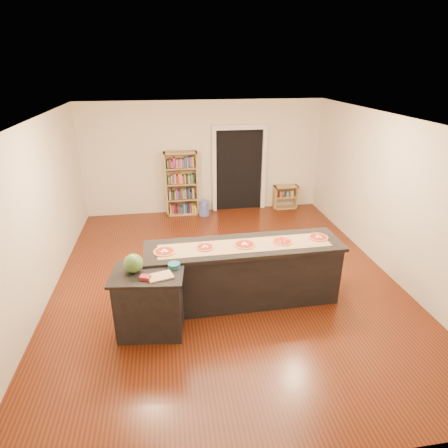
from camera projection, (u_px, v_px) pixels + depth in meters
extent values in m
cube|color=beige|center=(226.00, 207.00, 6.24)|extent=(6.00, 7.00, 2.80)
cube|color=#54220E|center=(226.00, 279.00, 6.79)|extent=(6.00, 7.00, 0.01)
cube|color=white|center=(226.00, 121.00, 5.68)|extent=(6.00, 7.00, 0.01)
cube|color=black|center=(239.00, 170.00, 9.66)|extent=(1.20, 0.02, 2.10)
cube|color=silver|center=(214.00, 172.00, 9.53)|extent=(0.10, 0.08, 2.10)
cube|color=silver|center=(264.00, 170.00, 9.71)|extent=(0.10, 0.08, 2.10)
cube|color=silver|center=(240.00, 127.00, 9.19)|extent=(1.40, 0.08, 0.12)
cube|color=black|center=(244.00, 274.00, 6.01)|extent=(2.99, 0.75, 0.96)
cube|color=black|center=(244.00, 246.00, 5.81)|extent=(3.08, 0.83, 0.05)
cube|color=black|center=(150.00, 303.00, 5.31)|extent=(0.90, 0.64, 0.93)
cube|color=black|center=(148.00, 274.00, 5.12)|extent=(0.99, 0.72, 0.04)
cube|color=tan|center=(182.00, 184.00, 9.38)|extent=(0.81, 0.29, 1.62)
cube|color=tan|center=(285.00, 197.00, 9.98)|extent=(0.63, 0.27, 0.63)
cylinder|color=#4F61B2|center=(204.00, 208.00, 9.55)|extent=(0.26, 0.26, 0.38)
cube|color=#9A764F|center=(245.00, 245.00, 5.77)|extent=(2.68, 0.53, 0.00)
sphere|color=#144214|center=(133.00, 263.00, 5.08)|extent=(0.26, 0.26, 0.26)
cube|color=tan|center=(160.00, 276.00, 4.99)|extent=(0.37, 0.30, 0.02)
cube|color=maroon|center=(145.00, 278.00, 4.94)|extent=(0.16, 0.14, 0.05)
cylinder|color=#195966|center=(174.00, 265.00, 5.22)|extent=(0.17, 0.17, 0.06)
cylinder|color=#BD8249|center=(164.00, 251.00, 5.57)|extent=(0.34, 0.34, 0.02)
cylinder|color=#A5190C|center=(164.00, 251.00, 5.56)|extent=(0.28, 0.28, 0.00)
cylinder|color=#BD8249|center=(205.00, 247.00, 5.70)|extent=(0.29, 0.29, 0.02)
cylinder|color=#A5190C|center=(205.00, 246.00, 5.70)|extent=(0.24, 0.24, 0.00)
cylinder|color=#BD8249|center=(245.00, 244.00, 5.78)|extent=(0.34, 0.34, 0.02)
cylinder|color=#A5190C|center=(245.00, 244.00, 5.78)|extent=(0.28, 0.28, 0.00)
cylinder|color=#BD8249|center=(283.00, 241.00, 5.88)|extent=(0.32, 0.32, 0.02)
cylinder|color=#A5190C|center=(283.00, 241.00, 5.88)|extent=(0.26, 0.26, 0.00)
cylinder|color=#BD8249|center=(318.00, 237.00, 6.02)|extent=(0.30, 0.30, 0.02)
cylinder|color=#A5190C|center=(318.00, 237.00, 6.02)|extent=(0.25, 0.25, 0.00)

